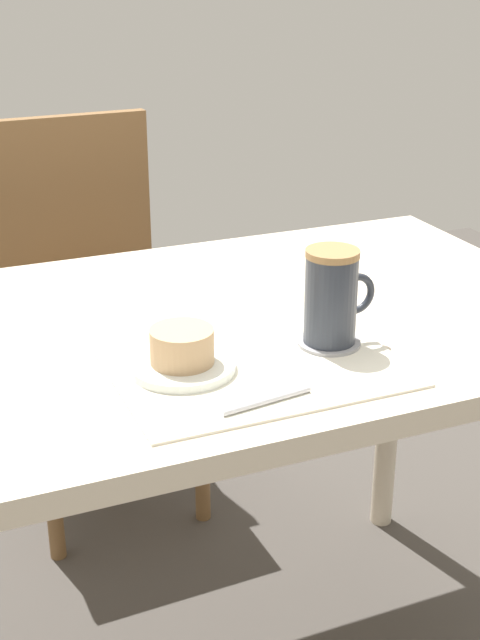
% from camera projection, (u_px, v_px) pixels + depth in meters
% --- Properties ---
extents(dining_table, '(1.25, 0.74, 0.74)m').
position_uv_depth(dining_table, '(200.00, 370.00, 1.41)').
color(dining_table, beige).
rests_on(dining_table, ground_plane).
extents(wooden_chair, '(0.43, 0.43, 0.91)m').
position_uv_depth(wooden_chair, '(89.00, 299.00, 2.10)').
color(wooden_chair, brown).
rests_on(wooden_chair, ground_plane).
extents(placemat, '(0.39, 0.32, 0.00)m').
position_uv_depth(placemat, '(251.00, 362.00, 1.24)').
color(placemat, silver).
rests_on(placemat, dining_table).
extents(pastry_plate, '(0.15, 0.15, 0.01)m').
position_uv_depth(pastry_plate, '(183.00, 366.00, 1.21)').
color(pastry_plate, silver).
rests_on(pastry_plate, placemat).
extents(pastry, '(0.09, 0.09, 0.05)m').
position_uv_depth(pastry, '(182.00, 346.00, 1.20)').
color(pastry, tan).
rests_on(pastry, pastry_plate).
extents(coffee_coaster, '(0.09, 0.09, 0.00)m').
position_uv_depth(coffee_coaster, '(329.00, 342.00, 1.29)').
color(coffee_coaster, '#99999E').
rests_on(coffee_coaster, placemat).
extents(coffee_mug, '(0.11, 0.08, 0.14)m').
position_uv_depth(coffee_mug, '(332.00, 296.00, 1.27)').
color(coffee_mug, '#2D333D').
rests_on(coffee_mug, coffee_coaster).
extents(teaspoon, '(0.13, 0.03, 0.01)m').
position_uv_depth(teaspoon, '(267.00, 401.00, 1.13)').
color(teaspoon, silver).
rests_on(teaspoon, placemat).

